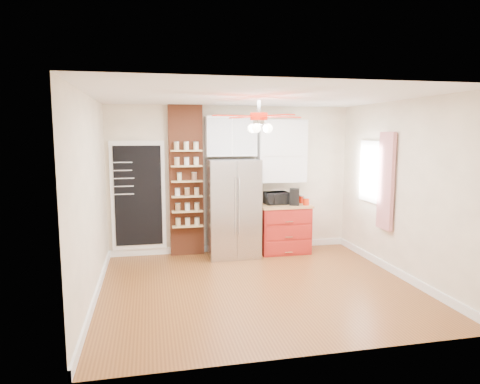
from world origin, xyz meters
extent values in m
plane|color=brown|center=(0.00, 0.00, 0.00)|extent=(4.50, 4.50, 0.00)
plane|color=white|center=(0.00, 0.00, 2.70)|extent=(4.50, 4.50, 0.00)
cube|color=#F5E5C5|center=(0.00, 2.00, 1.35)|extent=(4.50, 0.02, 2.70)
cube|color=#F5E5C5|center=(0.00, -2.00, 1.35)|extent=(4.50, 0.02, 2.70)
cube|color=#F5E5C5|center=(-2.25, 0.00, 1.35)|extent=(0.02, 4.00, 2.70)
cube|color=#F5E5C5|center=(2.25, 0.00, 1.35)|extent=(0.02, 4.00, 2.70)
cube|color=white|center=(-1.70, 1.97, 1.10)|extent=(0.95, 0.04, 1.95)
cube|color=black|center=(-1.70, 1.95, 1.10)|extent=(0.82, 0.02, 1.78)
cube|color=brown|center=(-0.85, 1.92, 1.35)|extent=(0.60, 0.16, 2.70)
cube|color=#A9A8AD|center=(-0.05, 1.63, 0.88)|extent=(0.90, 0.70, 1.75)
cube|color=white|center=(-0.05, 1.82, 2.15)|extent=(0.90, 0.35, 0.70)
cube|color=#A01E18|center=(0.92, 1.68, 0.43)|extent=(0.90, 0.60, 0.86)
cube|color=#B0834D|center=(0.92, 1.68, 0.88)|extent=(0.94, 0.64, 0.04)
cube|color=white|center=(0.92, 1.85, 1.88)|extent=(0.90, 0.30, 1.15)
cube|color=white|center=(2.23, 0.90, 1.55)|extent=(0.04, 0.75, 1.05)
cube|color=#B51824|center=(2.18, 0.35, 1.45)|extent=(0.06, 0.40, 1.55)
cylinder|color=silver|center=(0.00, 0.00, 2.55)|extent=(0.05, 0.05, 0.20)
cylinder|color=red|center=(0.00, 0.00, 2.43)|extent=(0.24, 0.24, 0.10)
sphere|color=white|center=(0.00, 0.00, 2.27)|extent=(0.13, 0.13, 0.13)
imported|color=black|center=(0.78, 1.73, 1.02)|extent=(0.44, 0.33, 0.23)
cube|color=black|center=(1.09, 1.58, 1.05)|extent=(0.23, 0.24, 0.31)
cylinder|color=red|center=(1.29, 1.52, 0.96)|extent=(0.13, 0.13, 0.13)
cylinder|color=red|center=(1.29, 1.76, 0.97)|extent=(0.12, 0.12, 0.13)
cylinder|color=beige|center=(-0.98, 1.78, 1.44)|extent=(0.11, 0.11, 0.13)
cylinder|color=brown|center=(-0.72, 1.80, 1.44)|extent=(0.13, 0.13, 0.13)
camera|label=1|loc=(-1.49, -5.76, 2.20)|focal=32.00mm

